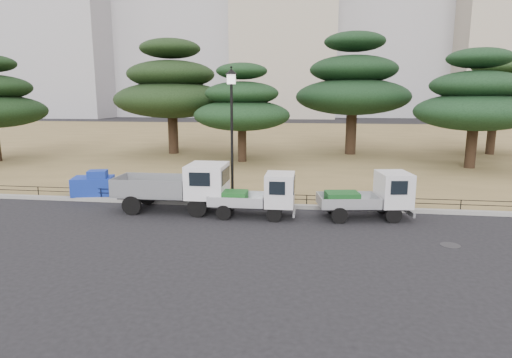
# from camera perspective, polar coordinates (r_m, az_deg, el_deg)

# --- Properties ---
(ground) EXTENTS (220.00, 220.00, 0.00)m
(ground) POSITION_cam_1_polar(r_m,az_deg,el_deg) (15.30, -1.05, -6.19)
(ground) COLOR black
(lawn) EXTENTS (120.00, 56.00, 0.15)m
(lawn) POSITION_cam_1_polar(r_m,az_deg,el_deg) (45.32, 5.08, 5.23)
(lawn) COLOR olive
(lawn) RESTS_ON ground
(curb) EXTENTS (120.00, 0.25, 0.16)m
(curb) POSITION_cam_1_polar(r_m,az_deg,el_deg) (17.76, 0.27, -3.51)
(curb) COLOR gray
(curb) RESTS_ON ground
(truck_large) EXTENTS (4.44, 1.84, 1.92)m
(truck_large) POSITION_cam_1_polar(r_m,az_deg,el_deg) (17.23, -10.31, -0.76)
(truck_large) COLOR black
(truck_large) RESTS_ON ground
(truck_kei_front) EXTENTS (3.21, 1.42, 1.69)m
(truck_kei_front) POSITION_cam_1_polar(r_m,az_deg,el_deg) (16.17, 0.42, -2.16)
(truck_kei_front) COLOR black
(truck_kei_front) RESTS_ON ground
(truck_kei_rear) EXTENTS (3.52, 1.92, 1.75)m
(truck_kei_rear) POSITION_cam_1_polar(r_m,az_deg,el_deg) (16.53, 15.09, -2.15)
(truck_kei_rear) COLOR black
(truck_kei_rear) RESTS_ON ground
(street_lamp) EXTENTS (0.49, 0.49, 5.47)m
(street_lamp) POSITION_cam_1_polar(r_m,az_deg,el_deg) (17.70, -3.27, 8.77)
(street_lamp) COLOR black
(street_lamp) RESTS_ON lawn
(pipe_fence) EXTENTS (38.00, 0.04, 0.40)m
(pipe_fence) POSITION_cam_1_polar(r_m,az_deg,el_deg) (17.82, 0.34, -2.27)
(pipe_fence) COLOR black
(pipe_fence) RESTS_ON lawn
(tarp_pile) EXTENTS (1.98, 1.67, 1.14)m
(tarp_pile) POSITION_cam_1_polar(r_m,az_deg,el_deg) (20.63, -20.83, -0.70)
(tarp_pile) COLOR #1634AD
(tarp_pile) RESTS_ON lawn
(manhole) EXTENTS (0.60, 0.60, 0.01)m
(manhole) POSITION_cam_1_polar(r_m,az_deg,el_deg) (14.59, 24.49, -8.03)
(manhole) COLOR #2D2D30
(manhole) RESTS_ON ground
(pine_west_near) EXTENTS (8.66, 8.66, 8.66)m
(pine_west_near) POSITION_cam_1_polar(r_m,az_deg,el_deg) (33.96, -11.20, 11.76)
(pine_west_near) COLOR black
(pine_west_near) RESTS_ON lawn
(pine_center_left) EXTENTS (6.46, 6.46, 6.57)m
(pine_center_left) POSITION_cam_1_polar(r_m,az_deg,el_deg) (29.00, -1.89, 9.78)
(pine_center_left) COLOR black
(pine_center_left) RESTS_ON lawn
(pine_center_right) EXTENTS (8.57, 8.57, 9.09)m
(pine_center_right) POSITION_cam_1_polar(r_m,az_deg,el_deg) (33.74, 12.80, 12.18)
(pine_center_right) COLOR black
(pine_center_right) RESTS_ON lawn
(pine_east_near) EXTENTS (7.16, 7.16, 7.23)m
(pine_east_near) POSITION_cam_1_polar(r_m,az_deg,el_deg) (29.53, 27.24, 9.36)
(pine_east_near) COLOR black
(pine_east_near) RESTS_ON lawn
(pine_east_far) EXTENTS (7.12, 7.12, 7.15)m
(pine_east_far) POSITION_cam_1_polar(r_m,az_deg,el_deg) (37.51, 29.26, 9.17)
(pine_east_far) COLOR black
(pine_east_far) RESTS_ON lawn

